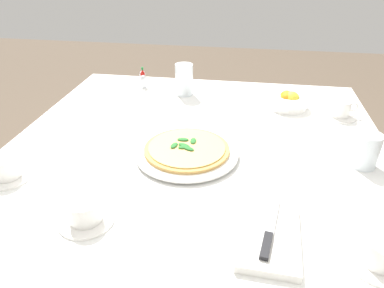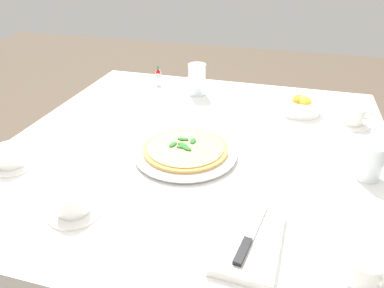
{
  "view_description": "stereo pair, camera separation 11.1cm",
  "coord_description": "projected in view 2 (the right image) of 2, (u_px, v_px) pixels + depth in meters",
  "views": [
    {
      "loc": [
        -0.99,
        -0.14,
        1.3
      ],
      "look_at": [
        -0.04,
        0.01,
        0.75
      ],
      "focal_mm": 33.54,
      "sensor_mm": 36.0,
      "label": 1
    },
    {
      "loc": [
        -0.97,
        -0.25,
        1.3
      ],
      "look_at": [
        -0.04,
        0.01,
        0.75
      ],
      "focal_mm": 33.54,
      "sensor_mm": 36.0,
      "label": 2
    }
  ],
  "objects": [
    {
      "name": "water_glass_near_left",
      "position": [
        197.0,
        81.0,
        1.49
      ],
      "size": [
        0.07,
        0.07,
        0.13
      ],
      "color": "white",
      "rests_on": "dining_table"
    },
    {
      "name": "salt_shaker",
      "position": [
        158.0,
        76.0,
        1.65
      ],
      "size": [
        0.03,
        0.03,
        0.06
      ],
      "color": "white",
      "rests_on": "dining_table"
    },
    {
      "name": "pizza_plate",
      "position": [
        186.0,
        152.0,
        1.09
      ],
      "size": [
        0.31,
        0.31,
        0.02
      ],
      "color": "white",
      "rests_on": "dining_table"
    },
    {
      "name": "dining_table",
      "position": [
        198.0,
        175.0,
        1.21
      ],
      "size": [
        1.21,
        1.21,
        0.73
      ],
      "color": "white",
      "rests_on": "ground_plane"
    },
    {
      "name": "water_glass_center_back",
      "position": [
        369.0,
        163.0,
        0.97
      ],
      "size": [
        0.07,
        0.07,
        0.1
      ],
      "color": "white",
      "rests_on": "dining_table"
    },
    {
      "name": "napkin_folded",
      "position": [
        249.0,
        241.0,
        0.77
      ],
      "size": [
        0.23,
        0.14,
        0.02
      ],
      "rotation": [
        0.0,
        0.0,
        -0.05
      ],
      "color": "white",
      "rests_on": "dining_table"
    },
    {
      "name": "dinner_knife",
      "position": [
        250.0,
        235.0,
        0.76
      ],
      "size": [
        0.2,
        0.05,
        0.01
      ],
      "rotation": [
        0.0,
        0.0,
        -0.17
      ],
      "color": "silver",
      "rests_on": "napkin_folded"
    },
    {
      "name": "coffee_cup_back_corner",
      "position": [
        73.0,
        204.0,
        0.85
      ],
      "size": [
        0.13,
        0.13,
        0.06
      ],
      "color": "white",
      "rests_on": "dining_table"
    },
    {
      "name": "hot_sauce_bottle",
      "position": [
        158.0,
        76.0,
        1.62
      ],
      "size": [
        0.02,
        0.02,
        0.08
      ],
      "color": "#B7140F",
      "rests_on": "dining_table"
    },
    {
      "name": "coffee_cup_left_edge",
      "position": [
        10.0,
        157.0,
        1.03
      ],
      "size": [
        0.13,
        0.13,
        0.06
      ],
      "color": "white",
      "rests_on": "dining_table"
    },
    {
      "name": "coffee_cup_near_right",
      "position": [
        363.0,
        271.0,
        0.68
      ],
      "size": [
        0.13,
        0.13,
        0.06
      ],
      "color": "white",
      "rests_on": "dining_table"
    },
    {
      "name": "citrus_bowl",
      "position": [
        300.0,
        106.0,
        1.35
      ],
      "size": [
        0.15,
        0.15,
        0.07
      ],
      "color": "white",
      "rests_on": "dining_table"
    },
    {
      "name": "coffee_cup_far_left",
      "position": [
        353.0,
        117.0,
        1.26
      ],
      "size": [
        0.13,
        0.13,
        0.06
      ],
      "color": "white",
      "rests_on": "dining_table"
    },
    {
      "name": "pizza",
      "position": [
        185.0,
        148.0,
        1.08
      ],
      "size": [
        0.26,
        0.26,
        0.02
      ],
      "color": "tan",
      "rests_on": "pizza_plate"
    },
    {
      "name": "pepper_shaker",
      "position": [
        158.0,
        80.0,
        1.6
      ],
      "size": [
        0.03,
        0.03,
        0.06
      ],
      "color": "white",
      "rests_on": "dining_table"
    }
  ]
}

